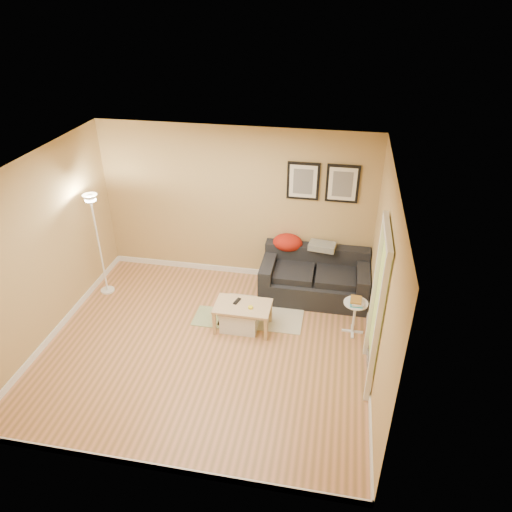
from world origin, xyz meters
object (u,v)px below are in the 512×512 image
Objects in this scene: sofa at (315,276)px; floor_lamp at (100,248)px; side_table at (354,317)px; coffee_table at (243,316)px; book_stack at (356,301)px; storage_bin at (240,318)px.

floor_lamp is (-3.38, -0.50, 0.44)m from sofa.
side_table is at bearing -4.79° from floor_lamp.
floor_lamp is (-2.42, 0.53, 0.62)m from coffee_table.
sofa is 7.40× the size of book_stack.
storage_bin is 1.66m from side_table.
sofa is at bearing 34.60° from coffee_table.
sofa reaches higher than book_stack.
sofa is at bearing 8.35° from floor_lamp.
storage_bin is at bearing -12.82° from floor_lamp.
book_stack is at bearing -52.97° from sofa.
sofa reaches higher than storage_bin.
side_table is at bearing 7.03° from storage_bin.
sofa is 1.46m from storage_bin.
floor_lamp reaches higher than sofa.
sofa is 1.42m from coffee_table.
side_table is 4.07m from floor_lamp.
side_table is 2.32× the size of book_stack.
book_stack reaches higher than side_table.
floor_lamp is at bearing 167.18° from storage_bin.
coffee_table is at bearing -12.34° from floor_lamp.
sofa is 3.45m from floor_lamp.
coffee_table is at bearing 12.88° from storage_bin.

